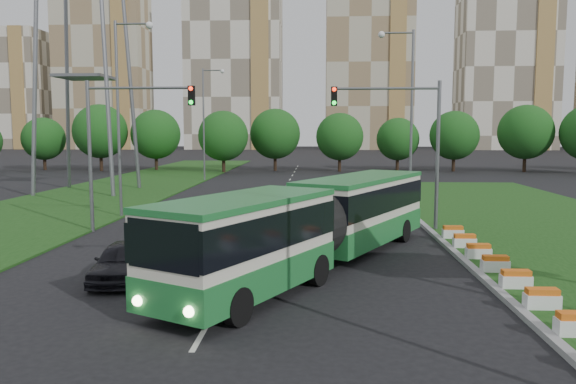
# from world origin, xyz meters

# --- Properties ---
(ground) EXTENTS (360.00, 360.00, 0.00)m
(ground) POSITION_xyz_m (0.00, 0.00, 0.00)
(ground) COLOR black
(ground) RESTS_ON ground
(median_kerb) EXTENTS (0.30, 60.00, 0.18)m
(median_kerb) POSITION_xyz_m (6.05, 8.00, 0.09)
(median_kerb) COLOR gray
(median_kerb) RESTS_ON ground
(left_verge) EXTENTS (12.00, 110.00, 0.10)m
(left_verge) POSITION_xyz_m (-18.00, 25.00, 0.05)
(left_verge) COLOR #184212
(left_verge) RESTS_ON ground
(lane_markings) EXTENTS (0.20, 100.00, 0.01)m
(lane_markings) POSITION_xyz_m (-3.00, 20.00, 0.00)
(lane_markings) COLOR beige
(lane_markings) RESTS_ON ground
(flower_planters) EXTENTS (1.10, 15.90, 0.60)m
(flower_planters) POSITION_xyz_m (6.70, -0.30, 0.45)
(flower_planters) COLOR white
(flower_planters) RESTS_ON grass_median
(traffic_mast_median) EXTENTS (5.76, 0.32, 8.00)m
(traffic_mast_median) POSITION_xyz_m (4.78, 10.00, 5.35)
(traffic_mast_median) COLOR slate
(traffic_mast_median) RESTS_ON ground
(traffic_mast_left) EXTENTS (5.76, 0.32, 8.00)m
(traffic_mast_left) POSITION_xyz_m (-10.38, 9.00, 5.35)
(traffic_mast_left) COLOR slate
(traffic_mast_left) RESTS_ON ground
(street_lamps) EXTENTS (36.00, 60.00, 12.00)m
(street_lamps) POSITION_xyz_m (-3.00, 10.00, 6.00)
(street_lamps) COLOR slate
(street_lamps) RESTS_ON ground
(tree_line) EXTENTS (120.00, 8.00, 9.00)m
(tree_line) POSITION_xyz_m (10.00, 55.00, 4.50)
(tree_line) COLOR #154E17
(tree_line) RESTS_ON ground
(apartment_tower_west) EXTENTS (26.00, 15.00, 48.00)m
(apartment_tower_west) POSITION_xyz_m (-65.00, 150.00, 24.00)
(apartment_tower_west) COLOR #B9B295
(apartment_tower_west) RESTS_ON ground
(apartment_tower_cwest) EXTENTS (28.00, 15.00, 52.00)m
(apartment_tower_cwest) POSITION_xyz_m (-25.00, 150.00, 26.00)
(apartment_tower_cwest) COLOR beige
(apartment_tower_cwest) RESTS_ON ground
(apartment_tower_ceast) EXTENTS (25.00, 15.00, 50.00)m
(apartment_tower_ceast) POSITION_xyz_m (15.00, 150.00, 25.00)
(apartment_tower_ceast) COLOR #B9B295
(apartment_tower_ceast) RESTS_ON ground
(apartment_tower_east) EXTENTS (27.00, 15.00, 47.00)m
(apartment_tower_east) POSITION_xyz_m (55.00, 150.00, 23.50)
(apartment_tower_east) COLOR beige
(apartment_tower_east) RESTS_ON ground
(midrise_west) EXTENTS (22.00, 14.00, 36.00)m
(midrise_west) POSITION_xyz_m (-95.00, 150.00, 18.00)
(midrise_west) COLOR beige
(midrise_west) RESTS_ON ground
(articulated_bus) EXTENTS (2.73, 17.53, 2.89)m
(articulated_bus) POSITION_xyz_m (-0.28, 1.85, 1.77)
(articulated_bus) COLOR beige
(articulated_bus) RESTS_ON ground
(car_left_near) EXTENTS (1.90, 4.23, 1.41)m
(car_left_near) POSITION_xyz_m (-6.96, -0.65, 0.71)
(car_left_near) COLOR black
(car_left_near) RESTS_ON ground
(car_left_far) EXTENTS (2.39, 4.76, 1.50)m
(car_left_far) POSITION_xyz_m (-7.66, 9.60, 0.75)
(car_left_far) COLOR black
(car_left_far) RESTS_ON ground
(pedestrian) EXTENTS (0.47, 0.63, 1.55)m
(pedestrian) POSITION_xyz_m (-4.15, -3.94, 0.78)
(pedestrian) COLOR gray
(pedestrian) RESTS_ON ground
(shopping_trolley) EXTENTS (0.34, 0.36, 0.59)m
(shopping_trolley) POSITION_xyz_m (-2.32, -4.44, 0.29)
(shopping_trolley) COLOR orange
(shopping_trolley) RESTS_ON ground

